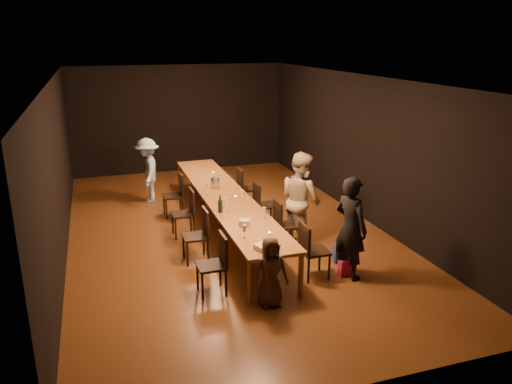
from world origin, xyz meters
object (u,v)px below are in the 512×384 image
object	(u,v)px
chair_right_3	(248,188)
chair_left_2	(183,213)
man_blue	(148,170)
table	(225,197)
chair_right_0	(315,250)
chair_left_0	(211,265)
plate_stack	(245,223)
chair_right_2	(266,204)
chair_left_1	(195,236)
woman_birthday	(351,228)
chair_right_1	(287,225)
chair_left_3	(173,195)
child	(270,272)
champagne_bottle	(220,203)
woman_tan	(301,199)
ice_bucket	(215,182)
birthday_cake	(267,246)

from	to	relation	value
chair_right_3	chair_left_2	distance (m)	2.08
chair_right_3	man_blue	xyz separation A→B (m)	(-2.08, 1.15, 0.29)
man_blue	chair_right_3	bearing A→B (deg)	66.74
table	chair_right_0	distance (m)	2.56
chair_left_0	plate_stack	distance (m)	1.06
table	chair_right_2	size ratio (longest dim) A/B	6.45
chair_left_0	table	bearing A→B (deg)	-19.50
chair_left_1	woman_birthday	bearing A→B (deg)	-121.14
chair_right_1	woman_birthday	distance (m)	1.50
chair_right_1	chair_left_3	world-z (taller)	same
chair_left_1	child	size ratio (longest dim) A/B	0.89
chair_left_0	chair_left_2	distance (m)	2.40
chair_right_0	chair_left_3	bearing A→B (deg)	-154.72
chair_left_0	champagne_bottle	xyz separation A→B (m)	(0.52, 1.45, 0.46)
champagne_bottle	chair_right_0	bearing A→B (deg)	-50.90
woman_birthday	woman_tan	xyz separation A→B (m)	(-0.24, 1.45, 0.05)
chair_right_3	chair_left_0	xyz separation A→B (m)	(-1.70, -3.60, 0.00)
table	chair_left_1	bearing A→B (deg)	-125.31
champagne_bottle	ice_bucket	bearing A→B (deg)	79.66
woman_tan	plate_stack	distance (m)	1.40
table	chair_right_2	xyz separation A→B (m)	(0.85, 0.00, -0.24)
chair_right_2	chair_left_0	size ratio (longest dim) A/B	1.00
chair_left_2	woman_tan	world-z (taller)	woman_tan
chair_right_2	chair_left_0	world-z (taller)	same
chair_left_1	man_blue	size ratio (longest dim) A/B	0.61
chair_right_1	woman_birthday	size ratio (longest dim) A/B	0.55
plate_stack	champagne_bottle	world-z (taller)	champagne_bottle
chair_left_1	woman_birthday	xyz separation A→B (m)	(2.24, -1.35, 0.38)
chair_right_3	birthday_cake	size ratio (longest dim) A/B	2.34
chair_left_3	woman_birthday	world-z (taller)	woman_birthday
chair_left_1	chair_left_3	world-z (taller)	same
chair_left_0	champagne_bottle	bearing A→B (deg)	-19.62
chair_right_3	champagne_bottle	size ratio (longest dim) A/B	2.70
woman_tan	ice_bucket	world-z (taller)	woman_tan
table	child	size ratio (longest dim) A/B	5.72
chair_right_0	champagne_bottle	size ratio (longest dim) A/B	2.70
chair_left_1	man_blue	bearing A→B (deg)	6.18
ice_bucket	chair_right_1	bearing A→B (deg)	-63.43
plate_stack	ice_bucket	distance (m)	2.31
chair_right_2	man_blue	size ratio (longest dim) A/B	0.61
woman_tan	child	world-z (taller)	woman_tan
woman_tan	champagne_bottle	world-z (taller)	woman_tan
table	ice_bucket	world-z (taller)	ice_bucket
table	plate_stack	size ratio (longest dim) A/B	31.69
chair_left_0	plate_stack	bearing A→B (deg)	-46.83
table	plate_stack	world-z (taller)	plate_stack
chair_right_2	chair_left_1	size ratio (longest dim) A/B	1.00
chair_right_1	birthday_cake	world-z (taller)	chair_right_1
ice_bucket	chair_left_0	bearing A→B (deg)	-104.94
chair_right_3	plate_stack	xyz separation A→B (m)	(-0.96, -2.91, 0.34)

